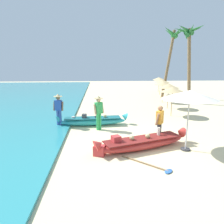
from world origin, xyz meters
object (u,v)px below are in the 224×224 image
at_px(boat_cyan_midground, 93,121).
at_px(person_vendor_hatted, 99,110).
at_px(paddle, 151,165).
at_px(patio_umbrella_large, 190,95).
at_px(palm_tree_leaning_seaward, 189,40).
at_px(palm_tree_tall_inland, 172,44).
at_px(cooler_box, 100,150).
at_px(boat_red_foreground, 143,143).
at_px(person_vendor_assistant, 59,108).
at_px(person_tourist_customer, 160,122).

xyz_separation_m(boat_cyan_midground, person_vendor_hatted, (0.33, -0.86, 0.77)).
bearing_deg(paddle, person_vendor_hatted, 111.92).
xyz_separation_m(person_vendor_hatted, patio_umbrella_large, (3.33, -2.89, 1.13)).
height_order(person_vendor_hatted, paddle, person_vendor_hatted).
bearing_deg(palm_tree_leaning_seaward, palm_tree_tall_inland, 92.46).
height_order(cooler_box, paddle, cooler_box).
distance_m(boat_red_foreground, boat_cyan_midground, 4.04).
distance_m(boat_cyan_midground, person_vendor_hatted, 1.20).
bearing_deg(person_vendor_assistant, palm_tree_leaning_seaward, 33.80).
relative_size(boat_red_foreground, patio_umbrella_large, 1.72).
height_order(person_vendor_assistant, paddle, person_vendor_assistant).
bearing_deg(person_vendor_hatted, palm_tree_leaning_seaward, 43.48).
relative_size(person_vendor_assistant, paddle, 1.20).
bearing_deg(patio_umbrella_large, boat_red_foreground, 171.24).
bearing_deg(person_vendor_hatted, boat_red_foreground, -57.39).
height_order(boat_cyan_midground, paddle, boat_cyan_midground).
relative_size(boat_red_foreground, cooler_box, 9.98).
height_order(patio_umbrella_large, palm_tree_tall_inland, palm_tree_tall_inland).
xyz_separation_m(boat_red_foreground, paddle, (-0.03, -1.47, -0.22)).
bearing_deg(person_vendor_hatted, paddle, -68.08).
bearing_deg(person_tourist_customer, boat_red_foreground, -140.48).
distance_m(boat_cyan_midground, person_vendor_assistant, 1.96).
distance_m(boat_red_foreground, person_tourist_customer, 1.31).
relative_size(person_tourist_customer, paddle, 1.07).
bearing_deg(palm_tree_leaning_seaward, person_vendor_hatted, -136.52).
xyz_separation_m(boat_red_foreground, patio_umbrella_large, (1.65, -0.25, 1.90)).
height_order(person_vendor_hatted, person_tourist_customer, person_vendor_hatted).
xyz_separation_m(boat_red_foreground, cooler_box, (-1.70, -0.48, -0.07)).
height_order(boat_red_foreground, palm_tree_leaning_seaward, palm_tree_leaning_seaward).
xyz_separation_m(person_vendor_hatted, paddle, (1.66, -4.11, -0.99)).
bearing_deg(person_tourist_customer, palm_tree_tall_inland, 68.66).
bearing_deg(boat_cyan_midground, patio_umbrella_large, -45.63).
xyz_separation_m(boat_red_foreground, person_vendor_assistant, (-3.82, 3.36, 0.79)).
relative_size(patio_umbrella_large, cooler_box, 5.80).
bearing_deg(boat_cyan_midground, person_tourist_customer, -43.78).
xyz_separation_m(patio_umbrella_large, cooler_box, (-3.35, -0.23, -1.97)).
height_order(boat_red_foreground, boat_cyan_midground, boat_red_foreground).
relative_size(boat_cyan_midground, patio_umbrella_large, 1.70).
relative_size(patio_umbrella_large, palm_tree_tall_inland, 0.33).
height_order(person_vendor_hatted, patio_umbrella_large, patio_umbrella_large).
bearing_deg(boat_cyan_midground, boat_red_foreground, -59.94).
distance_m(patio_umbrella_large, palm_tree_tall_inland, 14.69).
xyz_separation_m(cooler_box, paddle, (1.67, -0.99, -0.15)).
distance_m(boat_cyan_midground, cooler_box, 3.99).
relative_size(palm_tree_tall_inland, cooler_box, 17.63).
distance_m(cooler_box, paddle, 1.95).
xyz_separation_m(person_vendor_assistant, cooler_box, (2.12, -3.84, -0.85)).
relative_size(boat_red_foreground, person_vendor_assistant, 2.25).
bearing_deg(palm_tree_leaning_seaward, person_tourist_customer, -119.07).
bearing_deg(cooler_box, person_vendor_hatted, 108.17).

